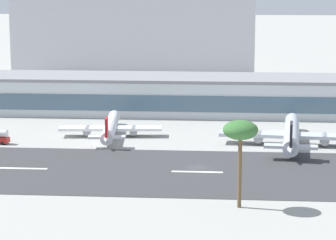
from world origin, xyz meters
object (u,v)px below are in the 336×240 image
airliner_black_tail_gate_1 (291,135)px  palm_tree_2 (240,132)px  terminal_building (199,95)px  airliner_red_tail_gate_0 (110,128)px  distant_hotel_block (134,33)px

airliner_black_tail_gate_1 → palm_tree_2: (-14.59, -57.09, 12.24)m
terminal_building → palm_tree_2: (12.14, -104.88, 9.11)m
airliner_red_tail_gate_0 → airliner_black_tail_gate_1: 50.88m
distant_hotel_block → airliner_red_tail_gate_0: distant_hotel_block is taller
distant_hotel_block → airliner_black_tail_gate_1: 159.22m
distant_hotel_block → airliner_red_tail_gate_0: (10.06, -138.83, -16.20)m
airliner_red_tail_gate_0 → airliner_black_tail_gate_1: size_ratio=0.85×
palm_tree_2 → terminal_building: bearing=96.6°
terminal_building → airliner_black_tail_gate_1: size_ratio=4.30×
terminal_building → palm_tree_2: bearing=-83.4°
terminal_building → palm_tree_2: 105.97m
airliner_red_tail_gate_0 → palm_tree_2: 75.03m
terminal_building → distant_hotel_block: distant_hotel_block is taller
airliner_red_tail_gate_0 → distant_hotel_block: bearing=-0.8°
terminal_building → palm_tree_2: size_ratio=11.17×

